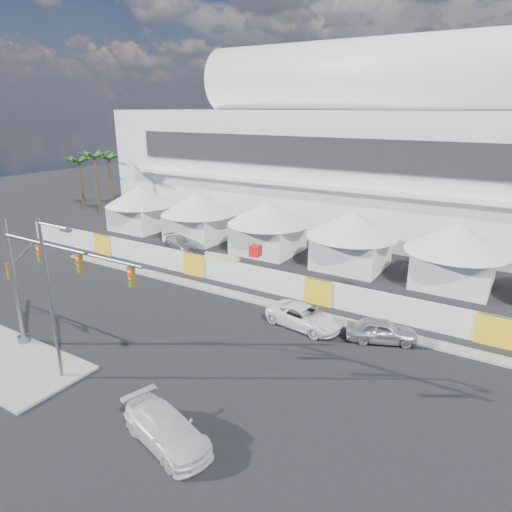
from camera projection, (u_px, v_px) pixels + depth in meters
The scene contains 13 objects.
ground at pixel (118, 369), 26.21m from camera, with size 160.00×160.00×0.00m, color black.
median_island at pixel (7, 363), 26.76m from camera, with size 10.00×5.00×0.15m, color gray.
stadium at pixel (440, 152), 52.50m from camera, with size 80.00×24.80×21.98m.
tent_row at pixel (308, 228), 44.40m from camera, with size 53.40×8.40×5.40m.
hoarding_fence at pixel (319, 292), 34.63m from camera, with size 70.00×0.25×2.00m, color silver.
palm_cluster at pixel (109, 163), 64.65m from camera, with size 10.60×10.60×8.55m.
sedan_silver at pixel (382, 331), 29.13m from camera, with size 4.44×1.79×1.51m, color #B7B6BC.
pickup_curb at pixel (304, 317), 31.09m from camera, with size 5.36×2.47×1.49m, color white.
pickup_near at pixel (166, 429), 20.24m from camera, with size 5.12×2.08×1.48m, color silver.
lot_car_c at pixel (181, 243), 48.23m from camera, with size 4.63×1.88×1.34m, color #A1A0A4.
traffic_mast at pixel (36, 282), 26.46m from camera, with size 11.49×0.79×8.09m.
streetlight_median at pixel (52, 291), 23.66m from camera, with size 2.47×0.25×8.94m.
boom_lift at pixel (218, 266), 40.59m from camera, with size 6.62×1.67×3.35m.
Camera 1 is at (18.79, -15.30, 14.34)m, focal length 32.00 mm.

